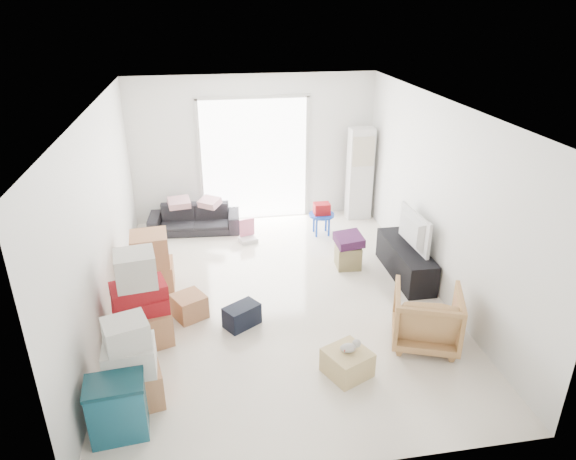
# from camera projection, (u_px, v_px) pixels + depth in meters

# --- Properties ---
(room_shell) EXTENTS (4.98, 6.48, 3.18)m
(room_shell) POSITION_uv_depth(u_px,v_px,m) (278.00, 209.00, 6.78)
(room_shell) COLOR white
(room_shell) RESTS_ON ground
(sliding_door) EXTENTS (2.10, 0.04, 2.33)m
(sliding_door) POSITION_uv_depth(u_px,v_px,m) (254.00, 155.00, 9.50)
(sliding_door) COLOR white
(sliding_door) RESTS_ON room_shell
(ac_tower) EXTENTS (0.45, 0.30, 1.75)m
(ac_tower) POSITION_uv_depth(u_px,v_px,m) (360.00, 174.00, 9.65)
(ac_tower) COLOR silver
(ac_tower) RESTS_ON room_shell
(tv_console) EXTENTS (0.44, 1.46, 0.49)m
(tv_console) POSITION_uv_depth(u_px,v_px,m) (405.00, 261.00, 7.81)
(tv_console) COLOR black
(tv_console) RESTS_ON room_shell
(television) EXTENTS (0.59, 0.98, 0.12)m
(television) POSITION_uv_depth(u_px,v_px,m) (407.00, 243.00, 7.69)
(television) COLOR black
(television) RESTS_ON tv_console
(sofa) EXTENTS (1.65, 0.58, 0.63)m
(sofa) POSITION_uv_depth(u_px,v_px,m) (194.00, 215.00, 9.28)
(sofa) COLOR black
(sofa) RESTS_ON room_shell
(pillow_left) EXTENTS (0.42, 0.36, 0.12)m
(pillow_left) POSITION_uv_depth(u_px,v_px,m) (178.00, 196.00, 9.11)
(pillow_left) COLOR #C38E96
(pillow_left) RESTS_ON sofa
(pillow_right) EXTENTS (0.46, 0.45, 0.12)m
(pillow_right) POSITION_uv_depth(u_px,v_px,m) (209.00, 195.00, 9.12)
(pillow_right) COLOR #C38E96
(pillow_right) RESTS_ON sofa
(armchair) EXTENTS (0.99, 0.96, 0.80)m
(armchair) POSITION_uv_depth(u_px,v_px,m) (427.00, 314.00, 6.20)
(armchair) COLOR #B27A4F
(armchair) RESTS_ON room_shell
(storage_bins) EXTENTS (0.58, 0.43, 0.63)m
(storage_bins) POSITION_uv_depth(u_px,v_px,m) (118.00, 408.00, 4.90)
(storage_bins) COLOR #165267
(storage_bins) RESTS_ON room_shell
(box_stack_a) EXTENTS (0.64, 0.57, 1.02)m
(box_stack_a) POSITION_uv_depth(u_px,v_px,m) (131.00, 368.00, 5.23)
(box_stack_a) COLOR #B27550
(box_stack_a) RESTS_ON room_shell
(box_stack_b) EXTENTS (0.76, 0.76, 1.22)m
(box_stack_b) POSITION_uv_depth(u_px,v_px,m) (140.00, 304.00, 6.18)
(box_stack_b) COLOR #B27550
(box_stack_b) RESTS_ON room_shell
(box_stack_c) EXTENTS (0.60, 0.55, 0.89)m
(box_stack_c) POSITION_uv_depth(u_px,v_px,m) (151.00, 263.00, 7.34)
(box_stack_c) COLOR #B27550
(box_stack_c) RESTS_ON room_shell
(loose_box) EXTENTS (0.52, 0.52, 0.32)m
(loose_box) POSITION_uv_depth(u_px,v_px,m) (189.00, 306.00, 6.81)
(loose_box) COLOR #B27550
(loose_box) RESTS_ON room_shell
(duffel_bag) EXTENTS (0.53, 0.47, 0.29)m
(duffel_bag) POSITION_uv_depth(u_px,v_px,m) (242.00, 316.00, 6.63)
(duffel_bag) COLOR black
(duffel_bag) RESTS_ON room_shell
(ottoman) EXTENTS (0.39, 0.39, 0.37)m
(ottoman) POSITION_uv_depth(u_px,v_px,m) (348.00, 256.00, 8.08)
(ottoman) COLOR #958757
(ottoman) RESTS_ON room_shell
(blanket) EXTENTS (0.43, 0.43, 0.14)m
(blanket) POSITION_uv_depth(u_px,v_px,m) (349.00, 242.00, 7.98)
(blanket) COLOR #451B45
(blanket) RESTS_ON ottoman
(kids_table) EXTENTS (0.45, 0.45, 0.59)m
(kids_table) POSITION_uv_depth(u_px,v_px,m) (322.00, 213.00, 9.12)
(kids_table) COLOR #133EBB
(kids_table) RESTS_ON room_shell
(toy_walker) EXTENTS (0.35, 0.33, 0.39)m
(toy_walker) POSITION_uv_depth(u_px,v_px,m) (248.00, 235.00, 8.98)
(toy_walker) COLOR silver
(toy_walker) RESTS_ON room_shell
(wood_crate) EXTENTS (0.60, 0.60, 0.30)m
(wood_crate) POSITION_uv_depth(u_px,v_px,m) (347.00, 362.00, 5.77)
(wood_crate) COLOR #D6B97B
(wood_crate) RESTS_ON room_shell
(plush_bunny) EXTENTS (0.25, 0.14, 0.12)m
(plush_bunny) POSITION_uv_depth(u_px,v_px,m) (350.00, 347.00, 5.70)
(plush_bunny) COLOR #B2ADA8
(plush_bunny) RESTS_ON wood_crate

